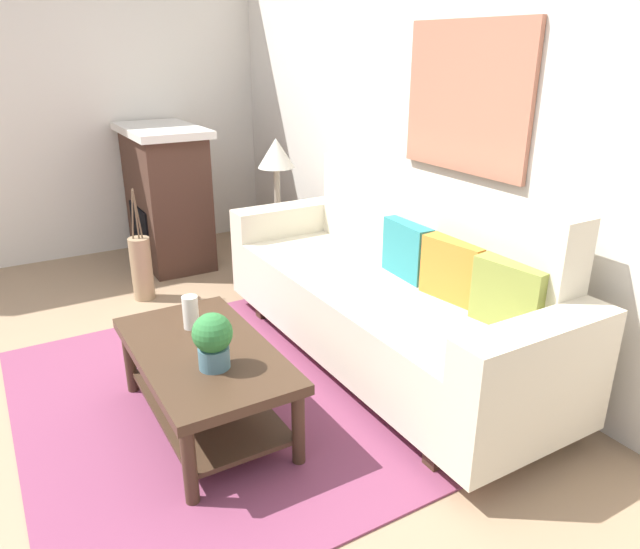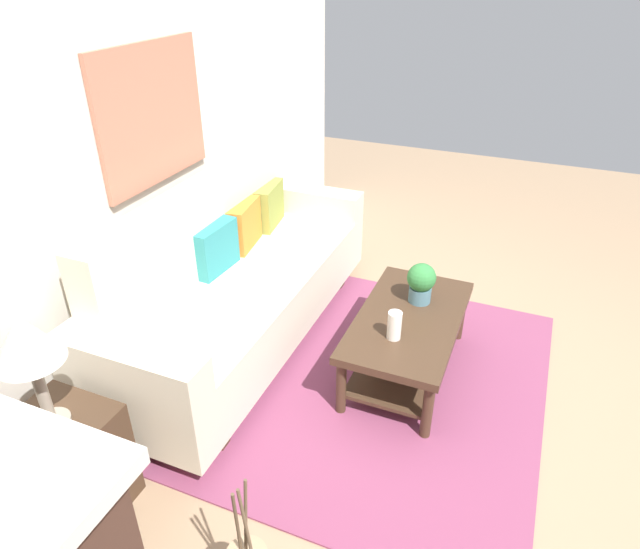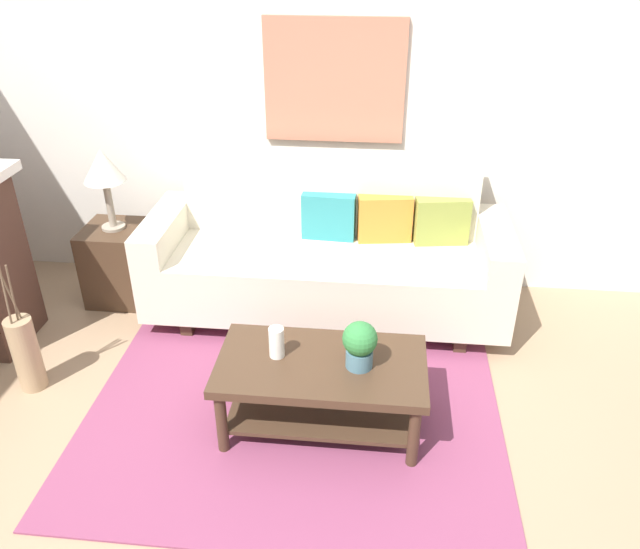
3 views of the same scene
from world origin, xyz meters
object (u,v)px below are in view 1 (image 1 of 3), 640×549
(table_lamp, at_px, (276,156))
(floor_vase, at_px, (142,269))
(side_table, at_px, (279,246))
(throw_pillow_orange, at_px, (454,270))
(couch, at_px, (389,294))
(framed_painting, at_px, (465,98))
(tabletop_vase, at_px, (191,312))
(potted_plant_tabletop, at_px, (213,339))
(throw_pillow_teal, at_px, (408,250))
(coffee_table, at_px, (204,369))
(throw_pillow_olive, at_px, (510,295))
(fireplace, at_px, (167,195))

(table_lamp, relative_size, floor_vase, 1.21)
(side_table, distance_m, table_lamp, 0.71)
(throw_pillow_orange, bearing_deg, couch, -161.90)
(throw_pillow_orange, bearing_deg, framed_painting, 138.17)
(tabletop_vase, bearing_deg, potted_plant_tabletop, -5.62)
(side_table, height_order, floor_vase, side_table)
(table_lamp, bearing_deg, couch, -1.22)
(throw_pillow_teal, height_order, potted_plant_tabletop, throw_pillow_teal)
(couch, relative_size, framed_painting, 2.56)
(throw_pillow_orange, relative_size, floor_vase, 0.76)
(coffee_table, bearing_deg, side_table, 143.02)
(throw_pillow_olive, distance_m, fireplace, 3.22)
(potted_plant_tabletop, bearing_deg, tabletop_vase, 174.38)
(throw_pillow_orange, bearing_deg, tabletop_vase, -113.19)
(couch, xyz_separation_m, side_table, (-1.50, 0.03, -0.15))
(tabletop_vase, bearing_deg, floor_vase, 175.62)
(couch, bearing_deg, potted_plant_tabletop, -76.66)
(couch, relative_size, floor_vase, 5.09)
(throw_pillow_orange, height_order, potted_plant_tabletop, throw_pillow_orange)
(coffee_table, bearing_deg, framed_painting, 92.89)
(potted_plant_tabletop, xyz_separation_m, table_lamp, (-1.78, 1.21, 0.42))
(throw_pillow_teal, relative_size, fireplace, 0.31)
(couch, bearing_deg, throw_pillow_orange, 18.10)
(throw_pillow_orange, height_order, coffee_table, throw_pillow_orange)
(coffee_table, relative_size, potted_plant_tabletop, 4.20)
(coffee_table, distance_m, side_table, 1.98)
(potted_plant_tabletop, relative_size, side_table, 0.47)
(floor_vase, distance_m, framed_painting, 2.57)
(throw_pillow_teal, height_order, throw_pillow_orange, same)
(floor_vase, bearing_deg, coffee_table, -4.74)
(couch, bearing_deg, tabletop_vase, -97.92)
(throw_pillow_teal, bearing_deg, floor_vase, -145.57)
(table_lamp, bearing_deg, framed_painting, 16.10)
(fireplace, xyz_separation_m, framed_painting, (2.38, 1.05, 0.92))
(throw_pillow_orange, height_order, throw_pillow_olive, same)
(couch, bearing_deg, table_lamp, 178.78)
(potted_plant_tabletop, distance_m, framed_painting, 1.91)
(throw_pillow_orange, height_order, side_table, throw_pillow_orange)
(fireplace, bearing_deg, table_lamp, 35.10)
(throw_pillow_olive, xyz_separation_m, side_table, (-2.26, -0.09, -0.40))
(table_lamp, height_order, fireplace, fireplace)
(couch, height_order, floor_vase, couch)
(coffee_table, relative_size, fireplace, 0.95)
(couch, xyz_separation_m, floor_vase, (-1.66, -1.02, -0.20))
(tabletop_vase, height_order, framed_painting, framed_painting)
(framed_painting, bearing_deg, throw_pillow_orange, -41.83)
(floor_vase, bearing_deg, throw_pillow_teal, 34.43)
(couch, distance_m, side_table, 1.51)
(fireplace, bearing_deg, floor_vase, -31.33)
(tabletop_vase, relative_size, floor_vase, 0.36)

